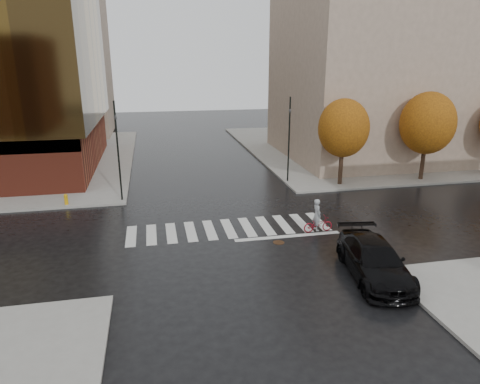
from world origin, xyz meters
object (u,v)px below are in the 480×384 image
(sedan, at_px, (374,260))
(fire_hydrant, at_px, (66,199))
(cyclist, at_px, (318,221))
(traffic_light_ne, at_px, (289,135))
(traffic_light_nw, at_px, (118,146))

(sedan, relative_size, fire_hydrant, 7.79)
(cyclist, height_order, traffic_light_ne, traffic_light_ne)
(cyclist, relative_size, traffic_light_ne, 0.30)
(traffic_light_nw, xyz_separation_m, traffic_light_ne, (12.60, 2.19, -0.10))
(cyclist, bearing_deg, traffic_light_nw, 51.98)
(fire_hydrant, bearing_deg, traffic_light_ne, 8.79)
(sedan, height_order, fire_hydrant, sedan)
(sedan, xyz_separation_m, cyclist, (-0.51, 5.45, -0.15))
(sedan, bearing_deg, traffic_light_nw, 139.38)
(traffic_light_ne, distance_m, fire_hydrant, 16.67)
(traffic_light_nw, relative_size, traffic_light_ne, 1.02)
(sedan, distance_m, cyclist, 5.48)
(cyclist, bearing_deg, sedan, -177.67)
(fire_hydrant, bearing_deg, sedan, -40.43)
(sedan, bearing_deg, fire_hydrant, 147.68)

